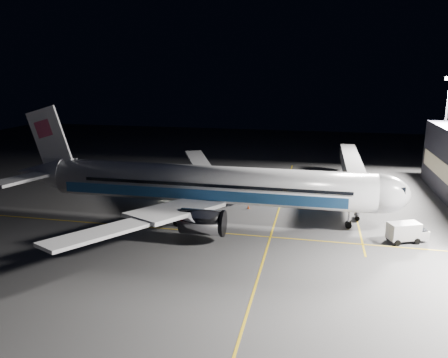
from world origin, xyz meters
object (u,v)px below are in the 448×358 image
Objects in this scene: baggage_tug at (166,194)px; safety_cone_c at (193,206)px; safety_cone_b at (248,207)px; airliner at (202,185)px; safety_cone_a at (259,196)px; service_truck at (407,232)px; jet_bridge at (353,169)px; floodlight_mast_north at (446,120)px.

baggage_tug is 7.58m from safety_cone_c.
safety_cone_b is 8.99m from safety_cone_c.
airliner reaches higher than safety_cone_a.
safety_cone_b is (6.17, 5.56, -4.85)m from airliner.
service_truck reaches higher than baggage_tug.
service_truck is at bearing -14.05° from safety_cone_c.
safety_cone_c is (-31.40, 7.86, -1.08)m from service_truck.
service_truck is 8.17× the size of safety_cone_c.
airliner reaches higher than safety_cone_c.
service_truck is (5.64, -21.91, -3.16)m from jet_bridge.
safety_cone_b is at bearing -32.67° from baggage_tug.
service_truck is at bearing -109.02° from floodlight_mast_north.
floodlight_mast_north is at bearing 37.13° from safety_cone_b.
baggage_tug is 4.08× the size of safety_cone_c.
floodlight_mast_north reaches higher than service_truck.
floodlight_mast_north is at bearing 30.33° from safety_cone_a.
safety_cone_b is (15.10, -2.73, -0.45)m from baggage_tug.
jet_bridge is at bearing 28.62° from safety_cone_c.
floodlight_mast_north is 53.32m from safety_cone_c.
floodlight_mast_north is at bearing 37.74° from jet_bridge.
airliner is 1.79× the size of jet_bridge.
service_truck is at bearing -7.65° from airliner.
safety_cone_a is at bearing 39.68° from safety_cone_c.
airliner is at bearing -142.09° from floodlight_mast_north.
safety_cone_a is (-21.64, 15.95, -1.10)m from service_truck.
baggage_tug reaches higher than safety_cone_b.
service_truck is at bearing -22.66° from safety_cone_b.
floodlight_mast_north is at bearing 47.88° from service_truck.
safety_cone_a is at bearing 59.67° from airliner.
jet_bridge is 21.45m from safety_cone_b.
airliner is 22.10× the size of baggage_tug.
safety_cone_a is at bearing -159.56° from jet_bridge.
safety_cone_c is at bearing -147.40° from floodlight_mast_north.
service_truck is 32.39m from safety_cone_c.
airliner is 52.56m from floodlight_mast_north.
baggage_tug is at bearing 137.14° from airliner.
floodlight_mast_north is 30.38× the size of safety_cone_c.
baggage_tug reaches higher than safety_cone_c.
service_truck is (28.72, -3.86, -3.74)m from airliner.
airliner reaches higher than baggage_tug.
baggage_tug is (-32.00, -9.77, -3.82)m from jet_bridge.
airliner reaches higher than safety_cone_b.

